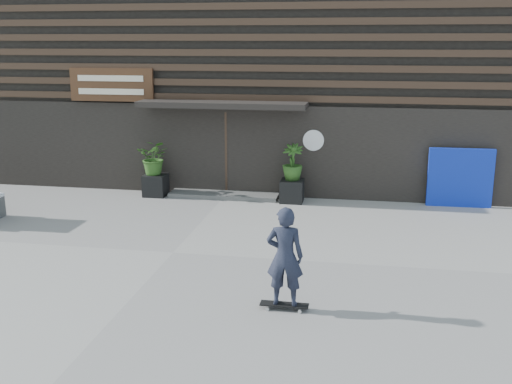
% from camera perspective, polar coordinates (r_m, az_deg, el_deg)
% --- Properties ---
extents(ground, '(80.00, 80.00, 0.00)m').
position_cam_1_polar(ground, '(12.52, -7.79, -5.65)').
color(ground, gray).
rests_on(ground, ground).
extents(entrance_step, '(3.00, 0.80, 0.12)m').
position_cam_1_polar(entrance_step, '(16.75, -3.00, -0.26)').
color(entrance_step, '#484846').
rests_on(entrance_step, ground).
extents(planter_pot_left, '(0.60, 0.60, 0.60)m').
position_cam_1_polar(planter_pot_left, '(17.03, -9.40, 0.65)').
color(planter_pot_left, black).
rests_on(planter_pot_left, ground).
extents(bamboo_left, '(0.86, 0.75, 0.96)m').
position_cam_1_polar(bamboo_left, '(16.87, -9.51, 3.22)').
color(bamboo_left, '#2D591E').
rests_on(bamboo_left, planter_pot_left).
extents(planter_pot_right, '(0.60, 0.60, 0.60)m').
position_cam_1_polar(planter_pot_right, '(16.18, 3.40, 0.10)').
color(planter_pot_right, black).
rests_on(planter_pot_right, ground).
extents(bamboo_right, '(0.54, 0.54, 0.96)m').
position_cam_1_polar(bamboo_right, '(16.01, 3.44, 2.81)').
color(bamboo_right, '#2D591E').
rests_on(bamboo_right, planter_pot_right).
extents(blue_tarp, '(1.63, 0.15, 1.53)m').
position_cam_1_polar(blue_tarp, '(16.45, 18.62, 1.27)').
color(blue_tarp, '#0D24AC').
rests_on(blue_tarp, ground).
extents(building, '(18.00, 11.00, 8.00)m').
position_cam_1_polar(building, '(21.48, 0.19, 13.51)').
color(building, black).
rests_on(building, ground).
extents(skateboarder, '(0.78, 0.40, 1.71)m').
position_cam_1_polar(skateboarder, '(9.59, 2.72, -6.11)').
color(skateboarder, black).
rests_on(skateboarder, ground).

